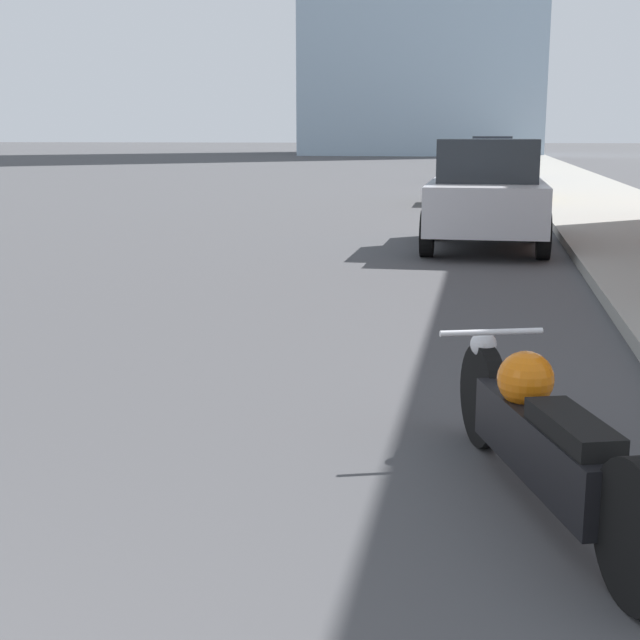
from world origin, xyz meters
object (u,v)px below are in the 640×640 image
object	(u,v)px
parked_car_yellow	(486,174)
parked_car_white	(490,154)
motorcycle	(542,437)
parked_car_blue	(491,160)
parked_car_silver	(486,194)

from	to	relation	value
parked_car_yellow	parked_car_white	xyz separation A→B (m)	(0.15, 23.78, 0.04)
motorcycle	parked_car_blue	xyz separation A→B (m)	(-0.20, 32.33, 0.50)
parked_car_yellow	motorcycle	bearing A→B (deg)	-90.23
motorcycle	parked_car_white	xyz separation A→B (m)	(-0.21, 44.60, 0.46)
parked_car_yellow	parked_car_blue	world-z (taller)	parked_car_blue
motorcycle	parked_car_white	world-z (taller)	parked_car_white
parked_car_yellow	parked_car_blue	size ratio (longest dim) A/B	1.00
parked_car_white	motorcycle	bearing A→B (deg)	-84.62
motorcycle	parked_car_silver	xyz separation A→B (m)	(-0.32, 10.64, 0.52)
parked_car_silver	parked_car_yellow	bearing A→B (deg)	90.36
motorcycle	parked_car_yellow	world-z (taller)	parked_car_yellow
motorcycle	parked_car_yellow	distance (m)	20.82
motorcycle	parked_car_silver	size ratio (longest dim) A/B	0.64
motorcycle	parked_car_yellow	bearing A→B (deg)	72.55
parked_car_silver	parked_car_white	size ratio (longest dim) A/B	0.85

